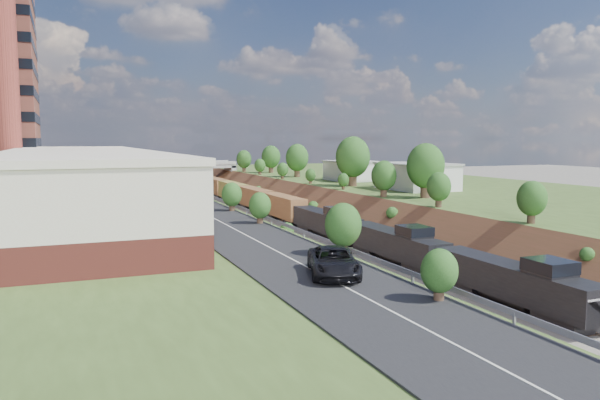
% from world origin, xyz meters
% --- Properties ---
extents(ground, '(400.00, 400.00, 0.00)m').
position_xyz_m(ground, '(0.00, 0.00, 0.00)').
color(ground, '#6B665B').
rests_on(ground, ground).
extents(platform_left, '(44.00, 180.00, 5.00)m').
position_xyz_m(platform_left, '(-33.00, 60.00, 2.50)').
color(platform_left, '#3B5222').
rests_on(platform_left, ground).
extents(platform_right, '(44.00, 180.00, 5.00)m').
position_xyz_m(platform_right, '(33.00, 60.00, 2.50)').
color(platform_right, '#3B5222').
rests_on(platform_right, ground).
extents(embankment_left, '(10.00, 180.00, 10.00)m').
position_xyz_m(embankment_left, '(-11.00, 60.00, 0.00)').
color(embankment_left, brown).
rests_on(embankment_left, ground).
extents(embankment_right, '(10.00, 180.00, 10.00)m').
position_xyz_m(embankment_right, '(11.00, 60.00, 0.00)').
color(embankment_right, brown).
rests_on(embankment_right, ground).
extents(rail_left_track, '(1.58, 180.00, 0.18)m').
position_xyz_m(rail_left_track, '(-2.60, 60.00, 0.09)').
color(rail_left_track, gray).
rests_on(rail_left_track, ground).
extents(rail_right_track, '(1.58, 180.00, 0.18)m').
position_xyz_m(rail_right_track, '(2.60, 60.00, 0.09)').
color(rail_right_track, gray).
rests_on(rail_right_track, ground).
extents(road, '(8.00, 180.00, 0.10)m').
position_xyz_m(road, '(-15.50, 60.00, 5.05)').
color(road, black).
rests_on(road, platform_left).
extents(guardrail, '(0.10, 171.00, 0.70)m').
position_xyz_m(guardrail, '(-11.40, 59.80, 5.55)').
color(guardrail, '#99999E').
rests_on(guardrail, platform_left).
extents(commercial_building, '(14.30, 62.30, 7.00)m').
position_xyz_m(commercial_building, '(-28.00, 38.00, 8.51)').
color(commercial_building, brown).
rests_on(commercial_building, platform_left).
extents(smokestack, '(3.20, 3.20, 40.00)m').
position_xyz_m(smokestack, '(-36.00, 56.00, 25.00)').
color(smokestack, brown).
rests_on(smokestack, platform_left).
extents(overpass, '(24.50, 8.30, 7.40)m').
position_xyz_m(overpass, '(0.00, 122.00, 4.92)').
color(overpass, gray).
rests_on(overpass, ground).
extents(white_building_near, '(9.00, 12.00, 4.00)m').
position_xyz_m(white_building_near, '(23.50, 52.00, 7.00)').
color(white_building_near, silver).
rests_on(white_building_near, platform_right).
extents(white_building_far, '(8.00, 10.00, 3.60)m').
position_xyz_m(white_building_far, '(23.00, 74.00, 6.80)').
color(white_building_far, silver).
rests_on(white_building_far, platform_right).
extents(tree_right_large, '(5.25, 5.25, 7.61)m').
position_xyz_m(tree_right_large, '(17.00, 40.00, 9.38)').
color(tree_right_large, '#473323').
rests_on(tree_right_large, platform_right).
extents(tree_left_crest, '(2.45, 2.45, 3.55)m').
position_xyz_m(tree_left_crest, '(-11.80, 20.00, 7.04)').
color(tree_left_crest, '#473323').
rests_on(tree_left_crest, platform_left).
extents(freight_train, '(2.75, 155.81, 4.55)m').
position_xyz_m(freight_train, '(2.60, 79.58, 2.44)').
color(freight_train, black).
rests_on(freight_train, ground).
extents(suv, '(4.57, 6.59, 1.67)m').
position_xyz_m(suv, '(-14.94, 2.31, 5.94)').
color(suv, black).
rests_on(suv, road).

